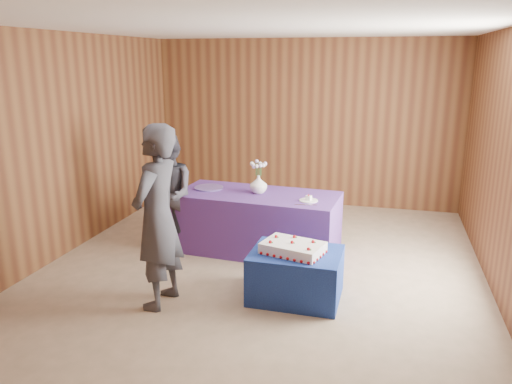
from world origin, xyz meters
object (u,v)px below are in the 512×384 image
(vase, at_px, (258,184))
(guest_left, at_px, (157,217))
(cake_table, at_px, (296,275))
(guest_right, at_px, (168,195))
(serving_table, at_px, (258,222))
(sheet_cake, at_px, (293,248))

(vase, distance_m, guest_left, 1.77)
(cake_table, height_order, guest_right, guest_right)
(guest_left, height_order, guest_right, guest_left)
(cake_table, bearing_deg, serving_table, 122.00)
(guest_right, bearing_deg, sheet_cake, 26.29)
(vase, relative_size, guest_right, 0.15)
(sheet_cake, height_order, guest_right, guest_right)
(sheet_cake, bearing_deg, serving_table, 134.03)
(serving_table, relative_size, guest_right, 1.33)
(cake_table, relative_size, sheet_cake, 1.30)
(serving_table, distance_m, guest_left, 1.81)
(guest_left, bearing_deg, serving_table, 164.35)
(cake_table, relative_size, guest_left, 0.50)
(serving_table, bearing_deg, vase, 90.48)
(vase, height_order, guest_right, guest_right)
(sheet_cake, xyz_separation_m, vase, (-0.68, 1.24, 0.31))
(guest_left, bearing_deg, cake_table, 113.50)
(cake_table, bearing_deg, vase, 121.15)
(sheet_cake, xyz_separation_m, guest_left, (-1.25, -0.44, 0.35))
(cake_table, bearing_deg, guest_right, 155.70)
(cake_table, height_order, guest_left, guest_left)
(serving_table, height_order, vase, vase)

